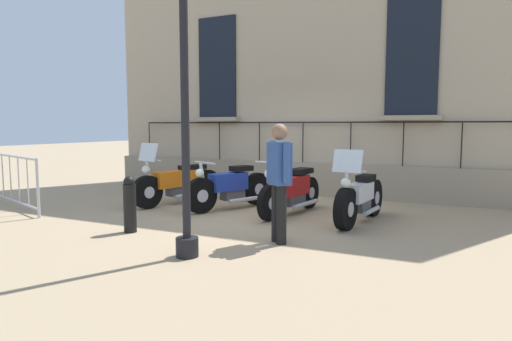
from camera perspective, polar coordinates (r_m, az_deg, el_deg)
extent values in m
plane|color=tan|center=(8.24, 0.34, -5.47)|extent=(60.00, 60.00, 0.00)
cube|color=tan|center=(10.93, 6.97, 17.65)|extent=(0.60, 10.57, 7.72)
cube|color=gray|center=(10.41, 6.06, -1.03)|extent=(0.20, 10.57, 0.76)
cube|color=black|center=(9.97, 19.44, 13.84)|extent=(0.06, 1.05, 2.48)
cube|color=tan|center=(9.79, 19.13, 6.42)|extent=(0.24, 1.25, 0.10)
cube|color=black|center=(11.47, -4.99, 13.04)|extent=(0.06, 1.05, 2.48)
cube|color=tan|center=(11.31, -5.14, 6.59)|extent=(0.24, 1.25, 0.10)
cube|color=black|center=(10.30, 6.07, 6.17)|extent=(0.03, 8.88, 0.03)
cylinder|color=black|center=(12.51, -13.54, 3.85)|extent=(0.02, 0.02, 0.92)
cylinder|color=black|center=(11.84, -9.36, 3.84)|extent=(0.02, 0.02, 0.92)
cylinder|color=black|center=(11.24, -4.70, 3.79)|extent=(0.02, 0.02, 0.92)
cylinder|color=black|center=(10.72, 0.43, 3.72)|extent=(0.02, 0.02, 0.92)
cylinder|color=black|center=(10.30, 6.04, 3.60)|extent=(0.02, 0.02, 0.92)
cylinder|color=black|center=(9.99, 12.06, 3.44)|extent=(0.02, 0.02, 0.92)
cylinder|color=black|center=(9.79, 18.40, 3.22)|extent=(0.02, 0.02, 0.92)
cylinder|color=black|center=(9.71, 24.91, 2.96)|extent=(0.02, 0.02, 0.92)
cylinder|color=black|center=(8.86, -13.79, -2.72)|extent=(0.66, 0.31, 0.65)
cylinder|color=silver|center=(8.86, -13.79, -2.72)|extent=(0.26, 0.21, 0.23)
cylinder|color=black|center=(9.81, -6.32, -1.78)|extent=(0.66, 0.31, 0.65)
cylinder|color=silver|center=(9.81, -6.32, -1.78)|extent=(0.26, 0.21, 0.23)
cube|color=orange|center=(9.26, -10.13, -1.02)|extent=(1.09, 0.56, 0.33)
cube|color=#4C4C51|center=(9.35, -9.62, -2.39)|extent=(0.67, 0.39, 0.23)
cube|color=black|center=(9.50, -8.17, 0.41)|extent=(0.64, 0.41, 0.10)
cylinder|color=silver|center=(8.85, -13.58, -0.69)|extent=(0.17, 0.10, 0.63)
cylinder|color=silver|center=(8.85, -13.36, 1.35)|extent=(0.21, 0.60, 0.04)
sphere|color=white|center=(8.79, -13.97, 0.13)|extent=(0.16, 0.16, 0.16)
cylinder|color=silver|center=(9.38, -8.00, -3.04)|extent=(0.93, 0.34, 0.08)
cube|color=silver|center=(8.80, -13.70, 2.30)|extent=(0.26, 0.52, 0.36)
cylinder|color=black|center=(8.19, -7.09, -3.23)|extent=(0.65, 0.38, 0.66)
cylinder|color=silver|center=(8.19, -7.09, -3.23)|extent=(0.27, 0.22, 0.23)
cylinder|color=black|center=(9.01, 0.17, -2.37)|extent=(0.65, 0.38, 0.66)
cylinder|color=silver|center=(9.01, 0.17, -2.37)|extent=(0.27, 0.22, 0.23)
cube|color=#1E389E|center=(8.53, -3.57, -1.45)|extent=(0.81, 0.57, 0.33)
cube|color=#4C4C51|center=(8.62, -3.02, -2.97)|extent=(0.51, 0.39, 0.23)
cube|color=black|center=(8.69, -1.91, 0.28)|extent=(0.49, 0.41, 0.10)
cylinder|color=silver|center=(8.18, -6.83, -1.12)|extent=(0.17, 0.12, 0.61)
cylinder|color=silver|center=(8.18, -6.56, 0.99)|extent=(0.29, 0.59, 0.04)
sphere|color=white|center=(8.13, -7.25, -0.32)|extent=(0.16, 0.16, 0.16)
cylinder|color=silver|center=(8.60, -1.64, -3.76)|extent=(0.66, 0.35, 0.08)
cylinder|color=black|center=(7.52, 1.74, -4.19)|extent=(0.62, 0.20, 0.61)
cylinder|color=silver|center=(7.52, 1.74, -4.19)|extent=(0.23, 0.16, 0.21)
cylinder|color=black|center=(8.74, 6.86, -2.82)|extent=(0.62, 0.20, 0.61)
cylinder|color=silver|center=(8.74, 6.86, -2.82)|extent=(0.23, 0.16, 0.21)
cube|color=red|center=(8.04, 4.32, -2.02)|extent=(1.02, 0.47, 0.34)
cube|color=#4C4C51|center=(8.17, 4.67, -3.62)|extent=(0.62, 0.34, 0.21)
cube|color=black|center=(8.36, 5.70, -0.07)|extent=(0.59, 0.37, 0.10)
cylinder|color=silver|center=(7.51, 1.95, -1.58)|extent=(0.17, 0.08, 0.69)
cylinder|color=silver|center=(7.51, 2.17, 1.03)|extent=(0.15, 0.69, 0.04)
sphere|color=white|center=(7.43, 1.66, -0.42)|extent=(0.16, 0.16, 0.16)
cylinder|color=silver|center=(8.27, 6.39, -4.27)|extent=(0.89, 0.22, 0.08)
cylinder|color=black|center=(7.00, 11.45, -4.87)|extent=(0.67, 0.24, 0.66)
cylinder|color=silver|center=(7.00, 11.45, -4.87)|extent=(0.25, 0.20, 0.23)
cylinder|color=black|center=(8.22, 14.75, -3.37)|extent=(0.67, 0.24, 0.66)
cylinder|color=silver|center=(8.22, 14.75, -3.37)|extent=(0.25, 0.20, 0.23)
cube|color=silver|center=(7.53, 13.14, -2.73)|extent=(0.77, 0.34, 0.29)
cube|color=#4C4C51|center=(7.65, 13.36, -4.25)|extent=(0.47, 0.26, 0.23)
cube|color=black|center=(7.79, 13.94, -0.91)|extent=(0.44, 0.28, 0.10)
cylinder|color=silver|center=(7.00, 11.65, -2.44)|extent=(0.17, 0.08, 0.60)
cylinder|color=silver|center=(7.01, 11.84, -0.01)|extent=(0.10, 0.56, 0.04)
sphere|color=white|center=(6.92, 11.46, -1.58)|extent=(0.16, 0.16, 0.16)
cylinder|color=silver|center=(7.76, 14.65, -5.01)|extent=(0.68, 0.16, 0.08)
cube|color=silver|center=(6.94, 11.69, 1.18)|extent=(0.18, 0.47, 0.36)
cylinder|color=black|center=(5.60, -8.84, -9.69)|extent=(0.28, 0.28, 0.24)
cylinder|color=black|center=(5.41, -9.14, 8.96)|extent=(0.10, 0.10, 3.83)
cylinder|color=#B7B7BF|center=(8.58, -26.24, -2.06)|extent=(0.05, 0.05, 1.05)
cylinder|color=#B7B7BF|center=(9.71, -28.74, 1.60)|extent=(0.85, 2.34, 0.04)
cylinder|color=#B7B7BF|center=(9.80, -28.49, -3.48)|extent=(0.85, 2.34, 0.04)
cylinder|color=#B7B7BF|center=(10.45, -29.78, -0.52)|extent=(0.02, 0.02, 0.87)
cylinder|color=#B7B7BF|center=(9.98, -29.02, -0.74)|extent=(0.02, 0.02, 0.87)
cylinder|color=#B7B7BF|center=(9.51, -28.19, -0.99)|extent=(0.02, 0.02, 0.87)
cylinder|color=#B7B7BF|center=(9.04, -27.27, -1.26)|extent=(0.02, 0.02, 0.87)
cylinder|color=black|center=(6.98, -15.90, -4.69)|extent=(0.19, 0.19, 0.73)
sphere|color=black|center=(6.92, -15.99, -1.40)|extent=(0.17, 0.17, 0.17)
cylinder|color=black|center=(6.04, 3.28, -5.71)|extent=(0.14, 0.14, 0.81)
cylinder|color=black|center=(6.18, 2.65, -5.44)|extent=(0.14, 0.14, 0.81)
cube|color=#2D4C8C|center=(6.01, 3.00, 0.92)|extent=(0.41, 0.41, 0.57)
sphere|color=#8C664C|center=(5.99, 3.02, 4.99)|extent=(0.22, 0.22, 0.22)
cylinder|color=#2D4C8C|center=(5.81, 3.91, 1.03)|extent=(0.09, 0.09, 0.55)
cylinder|color=#2D4C8C|center=(6.21, 2.14, 1.34)|extent=(0.09, 0.09, 0.55)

